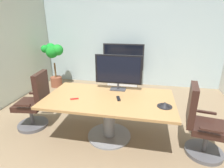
% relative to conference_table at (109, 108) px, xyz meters
% --- Properties ---
extents(ground_plane, '(6.72, 6.72, 0.00)m').
position_rel_conference_table_xyz_m(ground_plane, '(0.02, 0.07, -0.57)').
color(ground_plane, '#7A664C').
extents(wall_back_glass_partition, '(5.51, 0.10, 2.98)m').
position_rel_conference_table_xyz_m(wall_back_glass_partition, '(0.02, 2.93, 0.92)').
color(wall_back_glass_partition, '#9EB2B7').
rests_on(wall_back_glass_partition, ground).
extents(conference_table, '(2.10, 1.14, 0.75)m').
position_rel_conference_table_xyz_m(conference_table, '(0.00, 0.00, 0.00)').
color(conference_table, olive).
rests_on(conference_table, ground).
extents(office_chair_left, '(0.62, 0.60, 1.09)m').
position_rel_conference_table_xyz_m(office_chair_left, '(-1.43, 0.04, -0.11)').
color(office_chair_left, '#4C4C51').
rests_on(office_chair_left, ground).
extents(office_chair_right, '(0.63, 0.61, 1.09)m').
position_rel_conference_table_xyz_m(office_chair_right, '(1.43, -0.12, -0.11)').
color(office_chair_right, '#4C4C51').
rests_on(office_chair_right, ground).
extents(tv_monitor, '(0.84, 0.18, 0.64)m').
position_rel_conference_table_xyz_m(tv_monitor, '(0.09, 0.40, 0.54)').
color(tv_monitor, '#333338').
rests_on(tv_monitor, conference_table).
extents(wall_display_unit, '(1.20, 0.36, 1.31)m').
position_rel_conference_table_xyz_m(wall_display_unit, '(-0.12, 2.57, -0.13)').
color(wall_display_unit, '#B7BABC').
rests_on(wall_display_unit, ground).
extents(potted_plant, '(0.64, 0.64, 1.31)m').
position_rel_conference_table_xyz_m(potted_plant, '(-2.14, 2.17, 0.35)').
color(potted_plant, brown).
rests_on(potted_plant, ground).
extents(conference_phone, '(0.22, 0.22, 0.07)m').
position_rel_conference_table_xyz_m(conference_phone, '(0.87, -0.15, 0.21)').
color(conference_phone, black).
rests_on(conference_phone, conference_table).
extents(remote_control, '(0.10, 0.18, 0.02)m').
position_rel_conference_table_xyz_m(remote_control, '(0.16, -0.02, 0.19)').
color(remote_control, black).
rests_on(remote_control, conference_table).
extents(whiteboard_marker, '(0.13, 0.07, 0.02)m').
position_rel_conference_table_xyz_m(whiteboard_marker, '(-0.53, -0.18, 0.19)').
color(whiteboard_marker, red).
rests_on(whiteboard_marker, conference_table).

